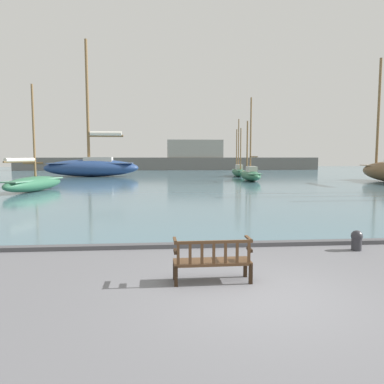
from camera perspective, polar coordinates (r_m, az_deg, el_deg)
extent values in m
plane|color=slate|center=(7.37, 9.85, -15.33)|extent=(160.00, 160.00, 0.00)
cube|color=slate|center=(50.75, -2.87, 2.59)|extent=(100.00, 80.00, 0.08)
cube|color=#4C4C50|center=(10.96, 4.69, -7.98)|extent=(40.00, 0.30, 0.12)
cube|color=black|center=(8.11, -2.66, -11.73)|extent=(0.07, 0.07, 0.42)
cube|color=black|center=(8.33, 8.12, -11.30)|extent=(0.07, 0.07, 0.42)
cube|color=black|center=(7.68, -2.46, -12.72)|extent=(0.07, 0.07, 0.42)
cube|color=black|center=(7.92, 8.93, -12.22)|extent=(0.07, 0.07, 0.42)
cube|color=#4C331E|center=(7.91, 3.07, -10.58)|extent=(1.61, 0.55, 0.06)
cube|color=#4C331E|center=(7.58, 3.35, -7.62)|extent=(1.60, 0.08, 0.06)
cube|color=#4C331E|center=(7.56, -2.13, -9.49)|extent=(0.06, 0.04, 0.41)
cube|color=#4C331E|center=(7.58, -0.29, -9.45)|extent=(0.06, 0.04, 0.41)
cube|color=#4C331E|center=(7.61, 1.53, -9.40)|extent=(0.06, 0.04, 0.41)
cube|color=#4C331E|center=(7.64, 3.34, -9.34)|extent=(0.06, 0.04, 0.41)
cube|color=#4C331E|center=(7.68, 5.13, -9.27)|extent=(0.06, 0.04, 0.41)
cube|color=#4C331E|center=(7.73, 6.90, -9.19)|extent=(0.06, 0.04, 0.41)
cube|color=#4C331E|center=(7.79, 8.64, -9.11)|extent=(0.06, 0.04, 0.41)
cube|color=black|center=(7.67, -2.57, -9.04)|extent=(0.07, 0.30, 0.06)
cube|color=#4C331E|center=(7.71, -2.62, -7.32)|extent=(0.07, 0.47, 0.04)
cube|color=black|center=(7.91, 8.76, -8.65)|extent=(0.07, 0.30, 0.06)
cube|color=#4C331E|center=(7.95, 8.62, -6.99)|extent=(0.07, 0.47, 0.04)
ellipsoid|color=#2D6647|center=(38.89, 8.90, 2.47)|extent=(1.79, 6.10, 1.03)
cube|color=#5B9375|center=(38.87, 8.90, 2.89)|extent=(1.36, 5.37, 0.08)
cube|color=beige|center=(38.41, 9.06, 3.41)|extent=(0.93, 1.53, 0.66)
cylinder|color=brown|center=(39.04, 8.94, 8.53)|extent=(0.16, 0.16, 7.59)
cylinder|color=brown|center=(37.52, 9.38, 5.31)|extent=(0.21, 2.99, 0.13)
cylinder|color=brown|center=(40.63, 8.42, 6.87)|extent=(0.16, 0.16, 5.40)
cylinder|color=brown|center=(42.39, 7.88, 3.14)|extent=(0.16, 1.13, 0.13)
ellipsoid|color=#2D6647|center=(29.22, -22.89, 1.16)|extent=(3.21, 7.01, 1.07)
cube|color=#5B9375|center=(29.20, -22.91, 1.73)|extent=(2.63, 6.12, 0.08)
cylinder|color=brown|center=(29.35, -22.98, 8.41)|extent=(0.16, 0.16, 6.73)
cylinder|color=brown|center=(27.86, -24.71, 4.23)|extent=(0.97, 3.37, 0.13)
cylinder|color=silver|center=(27.86, -24.72, 4.49)|extent=(1.01, 3.07, 0.25)
ellipsoid|color=#2D6647|center=(46.77, 7.09, 2.97)|extent=(1.60, 5.41, 0.99)
cube|color=#5B9375|center=(46.76, 7.09, 3.30)|extent=(1.23, 4.75, 0.08)
cube|color=beige|center=(46.35, 7.18, 3.75)|extent=(0.81, 1.44, 0.68)
cylinder|color=brown|center=(46.88, 7.11, 7.17)|extent=(0.13, 0.13, 6.24)
cylinder|color=brown|center=(45.85, 7.29, 4.89)|extent=(0.20, 2.05, 0.11)
cylinder|color=brown|center=(48.32, 6.82, 6.46)|extent=(0.13, 0.13, 5.11)
cylinder|color=brown|center=(45.28, 7.43, 6.46)|extent=(0.13, 0.13, 5.02)
cylinder|color=brown|center=(49.73, 6.53, 3.46)|extent=(0.14, 0.69, 0.11)
ellipsoid|color=navy|center=(47.87, -15.07, 3.56)|extent=(11.57, 3.62, 2.12)
cube|color=#516B9E|center=(47.85, -15.08, 4.26)|extent=(10.17, 2.73, 0.08)
cube|color=beige|center=(47.71, -14.07, 4.75)|extent=(3.42, 1.95, 0.71)
cylinder|color=brown|center=(48.34, -15.66, 13.09)|extent=(0.34, 0.34, 14.78)
cylinder|color=brown|center=(47.65, -12.99, 8.33)|extent=(4.24, 0.34, 0.28)
cylinder|color=silver|center=(47.66, -13.00, 8.66)|extent=(3.82, 0.61, 0.55)
cylinder|color=brown|center=(49.45, -23.06, 4.06)|extent=(2.36, 0.31, 0.28)
cylinder|color=brown|center=(43.68, 26.56, 10.83)|extent=(0.26, 0.26, 10.83)
cylinder|color=#2D2D33|center=(11.43, 23.78, -7.14)|extent=(0.27, 0.27, 0.40)
sphere|color=#2D2D33|center=(11.39, 23.82, -6.15)|extent=(0.32, 0.32, 0.32)
cube|color=#66605B|center=(68.37, -3.40, 4.28)|extent=(54.82, 2.40, 2.33)
cube|color=gray|center=(68.64, 0.48, 6.61)|extent=(10.11, 2.00, 3.21)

